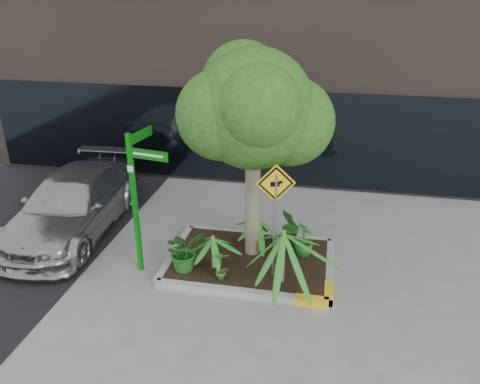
% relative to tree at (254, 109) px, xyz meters
% --- Properties ---
extents(ground, '(80.00, 80.00, 0.00)m').
position_rel_tree_xyz_m(ground, '(-0.19, -0.58, -3.16)').
color(ground, gray).
rests_on(ground, ground).
extents(planter, '(3.35, 2.36, 0.15)m').
position_rel_tree_xyz_m(planter, '(0.04, -0.30, -3.06)').
color(planter, '#9E9E99').
rests_on(planter, ground).
extents(tree, '(2.88, 2.56, 4.33)m').
position_rel_tree_xyz_m(tree, '(0.00, 0.00, 0.00)').
color(tree, gray).
rests_on(tree, ground).
extents(palm_front, '(1.20, 1.20, 1.33)m').
position_rel_tree_xyz_m(palm_front, '(0.74, -0.95, -2.01)').
color(palm_front, gray).
rests_on(palm_front, ground).
extents(palm_left, '(0.78, 0.78, 0.86)m').
position_rel_tree_xyz_m(palm_left, '(-0.64, -0.74, -2.37)').
color(palm_left, gray).
rests_on(palm_left, ground).
extents(palm_back, '(0.77, 0.77, 0.85)m').
position_rel_tree_xyz_m(palm_back, '(0.10, 0.18, -2.37)').
color(palm_back, gray).
rests_on(palm_back, ground).
extents(parked_car, '(2.09, 4.69, 1.34)m').
position_rel_tree_xyz_m(parked_car, '(-4.21, 0.41, -2.49)').
color(parked_car, '#A09FA4').
rests_on(parked_car, ground).
extents(shrub_a, '(1.04, 1.04, 0.82)m').
position_rel_tree_xyz_m(shrub_a, '(-1.17, -0.91, -2.60)').
color(shrub_a, '#1A5C1C').
rests_on(shrub_a, planter).
extents(shrub_b, '(0.46, 0.46, 0.70)m').
position_rel_tree_xyz_m(shrub_b, '(1.05, 0.06, -2.66)').
color(shrub_b, '#1F6922').
rests_on(shrub_b, planter).
extents(shrub_c, '(0.40, 0.40, 0.63)m').
position_rel_tree_xyz_m(shrub_c, '(-0.39, -1.13, -2.70)').
color(shrub_c, '#306820').
rests_on(shrub_c, planter).
extents(shrub_d, '(0.51, 0.51, 0.82)m').
position_rel_tree_xyz_m(shrub_d, '(0.74, 0.47, -2.60)').
color(shrub_d, '#21621C').
rests_on(shrub_d, planter).
extents(street_sign_post, '(0.83, 0.92, 2.84)m').
position_rel_tree_xyz_m(street_sign_post, '(-2.04, -0.83, -1.41)').
color(street_sign_post, '#0B800E').
rests_on(street_sign_post, ground).
extents(cattle_sign, '(0.68, 0.21, 2.29)m').
position_rel_tree_xyz_m(cattle_sign, '(0.55, -0.85, -1.46)').
color(cattle_sign, slate).
rests_on(cattle_sign, ground).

